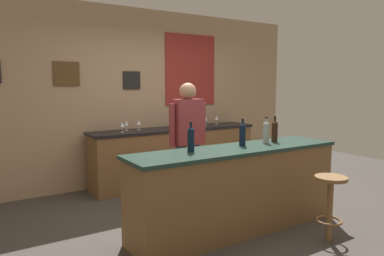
{
  "coord_description": "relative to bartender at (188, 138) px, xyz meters",
  "views": [
    {
      "loc": [
        -2.45,
        -3.36,
        1.6
      ],
      "look_at": [
        -0.04,
        0.45,
        1.05
      ],
      "focal_mm": 33.5,
      "sensor_mm": 36.0,
      "label": 1
    }
  ],
  "objects": [
    {
      "name": "wine_bottle_d",
      "position": [
        0.77,
        -0.72,
        0.12
      ],
      "size": [
        0.07,
        0.07,
        0.31
      ],
      "color": "black",
      "rests_on": "bar_counter"
    },
    {
      "name": "wine_bottle_b",
      "position": [
        0.27,
        -0.73,
        0.12
      ],
      "size": [
        0.07,
        0.07,
        0.31
      ],
      "color": "black",
      "rests_on": "bar_counter"
    },
    {
      "name": "bartender",
      "position": [
        0.0,
        0.0,
        0.0
      ],
      "size": [
        0.52,
        0.21,
        1.62
      ],
      "color": "#384766",
      "rests_on": "ground_plane"
    },
    {
      "name": "wine_glass_b",
      "position": [
        -0.27,
        1.35,
        0.07
      ],
      "size": [
        0.07,
        0.07,
        0.16
      ],
      "color": "silver",
      "rests_on": "side_counter"
    },
    {
      "name": "bar_stool",
      "position": [
        0.74,
        -1.54,
        -0.48
      ],
      "size": [
        0.32,
        0.32,
        0.68
      ],
      "color": "brown",
      "rests_on": "ground_plane"
    },
    {
      "name": "coffee_mug",
      "position": [
        0.54,
        1.18,
        0.01
      ],
      "size": [
        0.12,
        0.08,
        0.09
      ],
      "color": "#338C4C",
      "rests_on": "side_counter"
    },
    {
      "name": "wine_glass_e",
      "position": [
        1.43,
        1.34,
        0.07
      ],
      "size": [
        0.07,
        0.07,
        0.16
      ],
      "color": "silver",
      "rests_on": "side_counter"
    },
    {
      "name": "wine_glass_d",
      "position": [
        1.18,
        1.34,
        0.07
      ],
      "size": [
        0.07,
        0.07,
        0.16
      ],
      "color": "silver",
      "rests_on": "side_counter"
    },
    {
      "name": "wine_glass_c",
      "position": [
        -0.07,
        1.34,
        0.07
      ],
      "size": [
        0.07,
        0.07,
        0.16
      ],
      "color": "silver",
      "rests_on": "side_counter"
    },
    {
      "name": "wine_glass_a",
      "position": [
        -0.39,
        1.2,
        0.07
      ],
      "size": [
        0.07,
        0.07,
        0.16
      ],
      "color": "silver",
      "rests_on": "side_counter"
    },
    {
      "name": "wine_bottle_a",
      "position": [
        -0.41,
        -0.73,
        0.12
      ],
      "size": [
        0.07,
        0.07,
        0.31
      ],
      "color": "black",
      "rests_on": "bar_counter"
    },
    {
      "name": "side_counter",
      "position": [
        0.54,
        1.25,
        -0.48
      ],
      "size": [
        2.81,
        0.56,
        0.9
      ],
      "color": "brown",
      "rests_on": "ground_plane"
    },
    {
      "name": "ground_plane",
      "position": [
        0.14,
        -0.4,
        -0.94
      ],
      "size": [
        10.0,
        10.0,
        0.0
      ],
      "primitive_type": "plane",
      "color": "#423D38"
    },
    {
      "name": "bar_counter",
      "position": [
        0.14,
        -0.8,
        -0.47
      ],
      "size": [
        2.5,
        0.6,
        0.92
      ],
      "color": "brown",
      "rests_on": "ground_plane"
    },
    {
      "name": "wine_bottle_c",
      "position": [
        0.62,
        -0.73,
        0.12
      ],
      "size": [
        0.07,
        0.07,
        0.31
      ],
      "color": "#999E99",
      "rests_on": "bar_counter"
    },
    {
      "name": "back_wall",
      "position": [
        0.15,
        1.63,
        0.48
      ],
      "size": [
        6.0,
        0.09,
        2.8
      ],
      "color": "tan",
      "rests_on": "ground_plane"
    }
  ]
}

